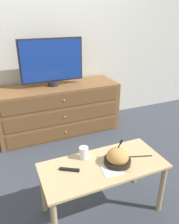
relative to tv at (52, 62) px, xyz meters
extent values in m
plane|color=#383D47|center=(0.02, 0.27, -1.02)|extent=(12.00, 12.00, 0.00)
cube|color=silver|center=(0.02, 0.29, 0.28)|extent=(12.00, 0.05, 2.60)
cube|color=brown|center=(0.05, -0.03, -0.67)|extent=(1.67, 0.54, 0.70)
cube|color=brown|center=(0.05, -0.31, -0.90)|extent=(1.53, 0.01, 0.19)
sphere|color=tan|center=(0.05, -0.31, -0.90)|extent=(0.02, 0.02, 0.02)
cube|color=brown|center=(0.05, -0.31, -0.67)|extent=(1.53, 0.01, 0.19)
sphere|color=tan|center=(0.05, -0.31, -0.67)|extent=(0.02, 0.02, 0.02)
cube|color=brown|center=(0.05, -0.31, -0.44)|extent=(1.53, 0.01, 0.19)
sphere|color=tan|center=(0.05, -0.31, -0.44)|extent=(0.02, 0.02, 0.02)
cylinder|color=#232328|center=(0.00, 0.00, -0.30)|extent=(0.14, 0.14, 0.06)
cube|color=#232328|center=(0.00, 0.00, 0.01)|extent=(0.84, 0.04, 0.56)
cube|color=navy|center=(0.00, -0.02, 0.01)|extent=(0.80, 0.01, 0.52)
cube|color=tan|center=(-0.01, -1.57, -0.54)|extent=(1.00, 0.46, 0.02)
cylinder|color=tan|center=(0.46, -1.76, -0.78)|extent=(0.04, 0.04, 0.47)
cylinder|color=tan|center=(-0.47, -1.38, -0.78)|extent=(0.04, 0.04, 0.47)
cylinder|color=tan|center=(0.46, -1.38, -0.78)|extent=(0.04, 0.04, 0.47)
cylinder|color=black|center=(0.10, -1.60, -0.51)|extent=(0.22, 0.22, 0.04)
ellipsoid|color=tan|center=(0.10, -1.60, -0.46)|extent=(0.18, 0.18, 0.13)
cube|color=black|center=(0.11, -1.57, -0.43)|extent=(0.08, 0.02, 0.16)
cube|color=black|center=(0.14, -1.57, -0.35)|extent=(0.02, 0.03, 0.03)
cylinder|color=white|center=(-0.12, -1.43, -0.50)|extent=(0.07, 0.07, 0.06)
cylinder|color=white|center=(-0.12, -1.43, -0.48)|extent=(0.08, 0.08, 0.10)
cube|color=silver|center=(0.03, -1.65, -0.53)|extent=(0.18, 0.18, 0.00)
cube|color=black|center=(0.33, -1.60, -0.53)|extent=(0.19, 0.07, 0.01)
cube|color=black|center=(-0.28, -1.53, -0.52)|extent=(0.15, 0.10, 0.02)
camera|label=1|loc=(-0.66, -2.83, 0.58)|focal=35.00mm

